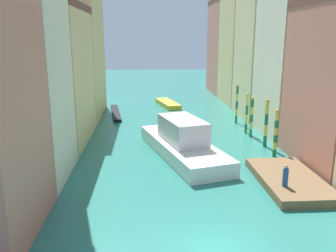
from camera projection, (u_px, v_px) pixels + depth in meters
ground_plane at (175, 127)px, 40.88m from camera, size 154.00×154.00×0.00m
building_left_1 at (13, 38)px, 23.83m from camera, size 6.31×7.46×20.08m
building_left_2 at (53, 74)px, 34.15m from camera, size 6.31×11.99×13.23m
building_left_3 at (75, 52)px, 45.13m from camera, size 6.31×11.53×16.49m
building_right_2 at (298, 36)px, 35.70m from camera, size 6.31×8.88×20.37m
building_right_3 at (267, 42)px, 44.91m from camera, size 6.31×9.04×19.18m
building_right_4 at (245, 46)px, 54.80m from camera, size 6.31×10.45×17.48m
building_right_5 at (229, 47)px, 65.37m from camera, size 6.31×11.37×16.88m
waterfront_dock at (289, 180)px, 24.99m from camera, size 4.10×7.81×0.59m
person_on_dock at (286, 176)px, 23.05m from camera, size 0.36×0.36×1.49m
mooring_pole_0 at (276, 133)px, 30.32m from camera, size 0.36×0.36×4.20m
mooring_pole_1 at (266, 123)px, 33.11m from camera, size 0.36×0.36×4.57m
mooring_pole_2 at (252, 117)px, 36.42m from camera, size 0.31×0.31×4.21m
mooring_pole_3 at (247, 113)px, 37.95m from camera, size 0.30×0.30×4.31m
mooring_pole_4 at (237, 103)px, 42.37m from camera, size 0.30×0.30×4.72m
vaporetto_white at (183, 142)px, 30.94m from camera, size 7.31×13.53×3.30m
gondola_black at (116, 113)px, 47.75m from camera, size 2.25×10.11×0.40m
motorboat_0 at (168, 104)px, 53.70m from camera, size 3.61×7.68×0.67m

